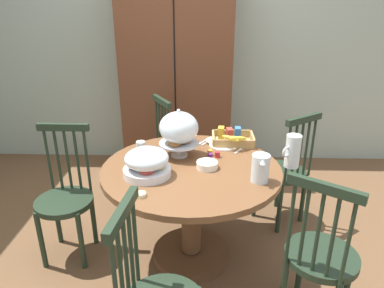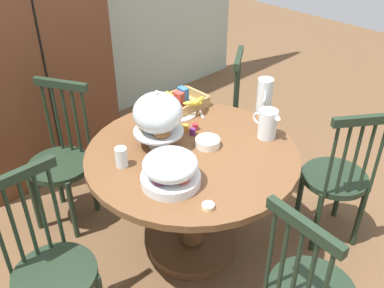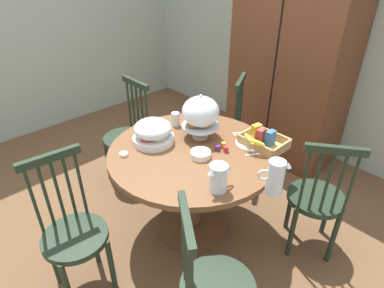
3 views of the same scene
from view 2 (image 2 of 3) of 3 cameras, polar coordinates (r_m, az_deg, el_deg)
ground_plane at (r=2.85m, az=-1.64°, el=-14.10°), size 10.00×10.00×0.00m
wooden_armoire at (r=3.37m, az=-21.12°, el=11.70°), size 1.18×0.60×1.96m
dining_table at (r=2.54m, az=0.00°, el=-5.04°), size 1.19×1.19×0.74m
windsor_chair_by_cabinet at (r=2.82m, az=18.39°, el=-4.47°), size 0.46×0.46×0.97m
windsor_chair_facing_door at (r=3.31m, az=3.30°, el=3.34°), size 0.46×0.46×0.97m
windsor_chair_far_side at (r=2.94m, az=-16.70°, el=-2.40°), size 0.45×0.45×0.97m
windsor_chair_host_seat at (r=2.25m, az=-17.80°, el=-15.68°), size 0.40×0.40×0.97m
pastry_stand_with_dome at (r=2.37m, az=-4.51°, el=3.82°), size 0.28×0.28×0.34m
fruit_platter_covered at (r=2.13m, az=-2.84°, el=-3.33°), size 0.30×0.30×0.18m
orange_juice_pitcher at (r=2.81m, az=9.45°, el=6.15°), size 0.16×0.13×0.22m
milk_pitcher at (r=2.54m, az=9.83°, el=2.47°), size 0.11×0.19×0.17m
cereal_basket at (r=2.82m, az=-1.39°, el=5.46°), size 0.32×0.30×0.12m
china_plate_large at (r=2.77m, az=-1.74°, el=4.03°), size 0.22×0.22×0.01m
china_plate_small at (r=2.78m, az=-3.60°, el=4.29°), size 0.15×0.15×0.01m
cereal_bowl at (r=2.45m, az=2.06°, el=0.21°), size 0.14×0.14×0.04m
drinking_glass at (r=2.30m, az=-9.23°, el=-1.71°), size 0.06×0.06×0.11m
butter_dish at (r=2.03m, az=2.13°, el=-8.12°), size 0.06×0.06×0.02m
jam_jar_strawberry at (r=2.60m, az=0.44°, el=2.29°), size 0.04×0.04×0.04m
jam_jar_apricot at (r=2.59m, az=-0.86°, el=2.13°), size 0.04×0.04×0.04m
jam_jar_grape at (r=2.55m, az=0.07°, el=1.62°), size 0.04×0.04×0.04m
table_knife at (r=2.76m, az=-4.62°, el=3.69°), size 0.10×0.15×0.01m
dinner_fork at (r=2.75m, az=-5.24°, el=3.62°), size 0.10×0.15×0.01m
soup_spoon at (r=2.80m, az=1.10°, el=4.24°), size 0.10×0.15×0.01m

